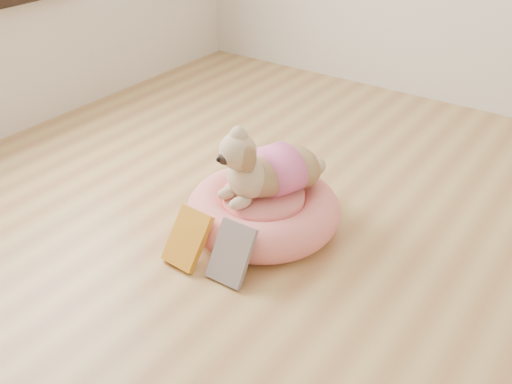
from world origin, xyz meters
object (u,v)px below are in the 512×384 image
Objects in this scene: dog at (266,156)px; book_yellow at (188,238)px; pet_bed at (263,210)px; book_white at (232,253)px.

book_yellow is at bearing -85.69° from dog.
dog reaches higher than pet_bed.
pet_bed is 2.80× the size of book_white.
pet_bed is 1.42× the size of dog.
dog is 0.40m from book_white.
book_yellow is at bearing -106.89° from pet_bed.
book_white reaches higher than book_yellow.
book_white is at bearing 8.61° from book_yellow.
pet_bed is at bearing 75.92° from book_yellow.
book_white is at bearing -54.81° from dog.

